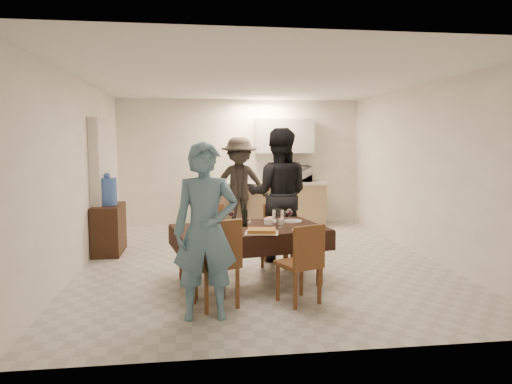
# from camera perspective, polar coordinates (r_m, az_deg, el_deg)

# --- Properties ---
(floor) EXTENTS (5.00, 6.00, 0.02)m
(floor) POSITION_cam_1_polar(r_m,az_deg,el_deg) (6.80, 0.49, -8.48)
(floor) COLOR beige
(floor) RESTS_ON ground
(ceiling) EXTENTS (5.00, 6.00, 0.02)m
(ceiling) POSITION_cam_1_polar(r_m,az_deg,el_deg) (6.63, 0.52, 13.79)
(ceiling) COLOR white
(ceiling) RESTS_ON wall_back
(wall_back) EXTENTS (5.00, 0.02, 2.60)m
(wall_back) POSITION_cam_1_polar(r_m,az_deg,el_deg) (9.57, -1.99, 3.71)
(wall_back) COLOR white
(wall_back) RESTS_ON floor
(wall_front) EXTENTS (5.00, 0.02, 2.60)m
(wall_front) POSITION_cam_1_polar(r_m,az_deg,el_deg) (3.66, 7.03, -0.65)
(wall_front) COLOR white
(wall_front) RESTS_ON floor
(wall_left) EXTENTS (0.02, 6.00, 2.60)m
(wall_left) POSITION_cam_1_polar(r_m,az_deg,el_deg) (6.72, -21.14, 2.16)
(wall_left) COLOR white
(wall_left) RESTS_ON floor
(wall_right) EXTENTS (0.02, 6.00, 2.60)m
(wall_right) POSITION_cam_1_polar(r_m,az_deg,el_deg) (7.37, 20.17, 2.53)
(wall_right) COLOR white
(wall_right) RESTS_ON floor
(stub_partition) EXTENTS (0.15, 1.40, 2.10)m
(stub_partition) POSITION_cam_1_polar(r_m,az_deg,el_deg) (7.89, -18.46, 1.00)
(stub_partition) COLOR beige
(stub_partition) RESTS_ON floor
(kitchen_base_cabinet) EXTENTS (2.20, 0.60, 0.86)m
(kitchen_base_cabinet) POSITION_cam_1_polar(r_m,az_deg,el_deg) (9.41, 1.86, -1.66)
(kitchen_base_cabinet) COLOR tan
(kitchen_base_cabinet) RESTS_ON floor
(kitchen_worktop) EXTENTS (2.24, 0.64, 0.05)m
(kitchen_worktop) POSITION_cam_1_polar(r_m,az_deg,el_deg) (9.36, 1.87, 1.10)
(kitchen_worktop) COLOR #B4B4AF
(kitchen_worktop) RESTS_ON kitchen_base_cabinet
(upper_cabinet) EXTENTS (1.20, 0.34, 0.70)m
(upper_cabinet) POSITION_cam_1_polar(r_m,az_deg,el_deg) (9.51, 3.55, 7.00)
(upper_cabinet) COLOR silver
(upper_cabinet) RESTS_ON wall_back
(dining_table) EXTENTS (1.97, 1.40, 0.70)m
(dining_table) POSITION_cam_1_polar(r_m,az_deg,el_deg) (5.59, -0.85, -4.72)
(dining_table) COLOR black
(dining_table) RESTS_ON floor
(chair_near_left) EXTENTS (0.56, 0.57, 0.51)m
(chair_near_left) POSITION_cam_1_polar(r_m,az_deg,el_deg) (4.76, -5.11, -7.80)
(chair_near_left) COLOR brown
(chair_near_left) RESTS_ON floor
(chair_near_right) EXTENTS (0.53, 0.54, 0.47)m
(chair_near_right) POSITION_cam_1_polar(r_m,az_deg,el_deg) (4.90, 5.58, -7.96)
(chair_near_right) COLOR brown
(chair_near_right) RESTS_ON floor
(chair_far_left) EXTENTS (0.40, 0.40, 0.47)m
(chair_far_left) POSITION_cam_1_polar(r_m,az_deg,el_deg) (6.24, -5.68, -4.87)
(chair_far_left) COLOR brown
(chair_far_left) RESTS_ON floor
(chair_far_right) EXTENTS (0.48, 0.49, 0.46)m
(chair_far_right) POSITION_cam_1_polar(r_m,az_deg,el_deg) (6.34, 2.51, -4.80)
(chair_far_right) COLOR brown
(chair_far_right) RESTS_ON floor
(console) EXTENTS (0.41, 0.82, 0.76)m
(console) POSITION_cam_1_polar(r_m,az_deg,el_deg) (7.50, -17.90, -4.42)
(console) COLOR black
(console) RESTS_ON floor
(water_jug) EXTENTS (0.28, 0.28, 0.42)m
(water_jug) POSITION_cam_1_polar(r_m,az_deg,el_deg) (7.41, -18.06, 0.08)
(water_jug) COLOR #4572D3
(water_jug) RESTS_ON console
(wine_bottle) EXTENTS (0.07, 0.07, 0.29)m
(wine_bottle) POSITION_cam_1_polar(r_m,az_deg,el_deg) (5.60, -1.42, -2.83)
(wine_bottle) COLOR black
(wine_bottle) RESTS_ON dining_table
(water_pitcher) EXTENTS (0.14, 0.14, 0.22)m
(water_pitcher) POSITION_cam_1_polar(r_m,az_deg,el_deg) (5.57, 2.79, -3.29)
(water_pitcher) COLOR white
(water_pitcher) RESTS_ON dining_table
(savoury_tart) EXTENTS (0.42, 0.34, 0.05)m
(savoury_tart) POSITION_cam_1_polar(r_m,az_deg,el_deg) (5.23, 0.72, -4.89)
(savoury_tart) COLOR #BC8737
(savoury_tart) RESTS_ON dining_table
(salad_bowl) EXTENTS (0.18, 0.18, 0.07)m
(salad_bowl) POSITION_cam_1_polar(r_m,az_deg,el_deg) (5.80, 1.89, -3.65)
(salad_bowl) COLOR white
(salad_bowl) RESTS_ON dining_table
(mushroom_dish) EXTENTS (0.19, 0.19, 0.03)m
(mushroom_dish) POSITION_cam_1_polar(r_m,az_deg,el_deg) (5.85, -1.66, -3.74)
(mushroom_dish) COLOR white
(mushroom_dish) RESTS_ON dining_table
(wine_glass_a) EXTENTS (0.08, 0.08, 0.17)m
(wine_glass_a) POSITION_cam_1_polar(r_m,az_deg,el_deg) (5.29, -6.48, -4.11)
(wine_glass_a) COLOR white
(wine_glass_a) RESTS_ON dining_table
(wine_glass_b) EXTENTS (0.08, 0.08, 0.18)m
(wine_glass_b) POSITION_cam_1_polar(r_m,az_deg,el_deg) (5.90, 4.18, -2.95)
(wine_glass_b) COLOR white
(wine_glass_b) RESTS_ON dining_table
(wine_glass_c) EXTENTS (0.08, 0.08, 0.18)m
(wine_glass_c) POSITION_cam_1_polar(r_m,az_deg,el_deg) (5.85, -3.14, -3.01)
(wine_glass_c) COLOR white
(wine_glass_c) RESTS_ON dining_table
(plate_near_left) EXTENTS (0.27, 0.27, 0.02)m
(plate_near_left) POSITION_cam_1_polar(r_m,az_deg,el_deg) (5.26, -7.01, -5.04)
(plate_near_left) COLOR white
(plate_near_left) RESTS_ON dining_table
(plate_near_right) EXTENTS (0.26, 0.26, 0.01)m
(plate_near_right) POSITION_cam_1_polar(r_m,az_deg,el_deg) (5.40, 5.88, -4.73)
(plate_near_right) COLOR white
(plate_near_right) RESTS_ON dining_table
(plate_far_left) EXTENTS (0.26, 0.26, 0.02)m
(plate_far_left) POSITION_cam_1_polar(r_m,az_deg,el_deg) (5.84, -7.06, -3.89)
(plate_far_left) COLOR white
(plate_far_left) RESTS_ON dining_table
(plate_far_right) EXTENTS (0.26, 0.26, 0.01)m
(plate_far_right) POSITION_cam_1_polar(r_m,az_deg,el_deg) (5.97, 4.55, -3.64)
(plate_far_right) COLOR white
(plate_far_right) RESTS_ON dining_table
(microwave) EXTENTS (0.59, 0.40, 0.33)m
(microwave) POSITION_cam_1_polar(r_m,az_deg,el_deg) (9.44, 5.05, 2.28)
(microwave) COLOR silver
(microwave) RESTS_ON kitchen_worktop
(person_near) EXTENTS (0.64, 0.42, 1.74)m
(person_near) POSITION_cam_1_polar(r_m,az_deg,el_deg) (4.49, -6.31, -4.90)
(person_near) COLOR slate
(person_near) RESTS_ON floor
(person_far) EXTENTS (1.08, 0.92, 1.93)m
(person_far) POSITION_cam_1_polar(r_m,az_deg,el_deg) (6.65, 2.81, -0.34)
(person_far) COLOR black
(person_far) RESTS_ON floor
(person_kitchen) EXTENTS (1.18, 0.68, 1.82)m
(person_kitchen) POSITION_cam_1_polar(r_m,az_deg,el_deg) (8.82, -2.08, 0.95)
(person_kitchen) COLOR black
(person_kitchen) RESTS_ON floor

